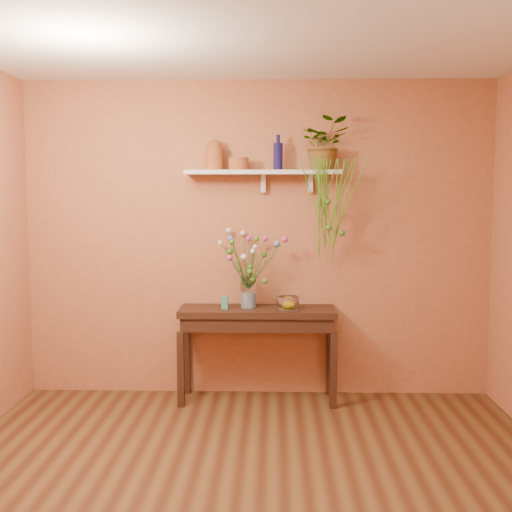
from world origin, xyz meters
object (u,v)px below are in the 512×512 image
Objects in this scene: blue_bottle at (278,156)px; bouquet at (249,254)px; spider_plant at (325,144)px; terracotta_jug at (214,156)px; glass_vase at (248,294)px; glass_bowl at (288,304)px; sideboard at (257,322)px.

bouquet is (-0.24, -0.10, -0.81)m from blue_bottle.
spider_plant is 0.73× the size of bouquet.
blue_bottle is at bearing 22.48° from bouquet.
spider_plant is (0.92, 0.00, 0.10)m from terracotta_jug.
glass_bowl is (0.33, -0.08, -0.07)m from glass_vase.
terracotta_jug is 1.38m from glass_bowl.
glass_vase is at bearing 165.46° from sideboard.
glass_bowl is (0.32, -0.06, -0.41)m from bouquet.
spider_plant reaches higher than glass_vase.
blue_bottle is 1.23m from glass_bowl.
blue_bottle is at bearing -1.52° from terracotta_jug.
spider_plant is at bearing 0.16° from terracotta_jug.
terracotta_jug is (-0.36, 0.11, 1.38)m from sideboard.
spider_plant is at bearing 30.23° from glass_bowl.
spider_plant reaches higher than sideboard.
bouquet is (0.01, -0.02, 0.34)m from glass_vase.
terracotta_jug is at bearing 162.51° from sideboard.
bouquet is at bearing -20.54° from terracotta_jug.
spider_plant reaches higher than glass_bowl.
glass_bowl is (-0.30, -0.18, -1.31)m from spider_plant.
sideboard is 3.00× the size of spider_plant.
glass_vase reaches higher than sideboard.
spider_plant is at bearing 10.41° from bouquet.
terracotta_jug reaches higher than sideboard.
bouquet reaches higher than glass_bowl.
bouquet is at bearing -169.59° from spider_plant.
spider_plant reaches higher than bouquet.
blue_bottle is 1.18m from glass_vase.
sideboard is at bearing -149.23° from blue_bottle.
glass_bowl is at bearing -62.31° from blue_bottle.
glass_bowl is (0.62, -0.17, -1.22)m from terracotta_jug.
spider_plant is at bearing 2.48° from blue_bottle.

